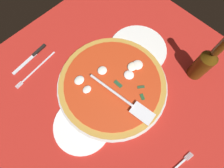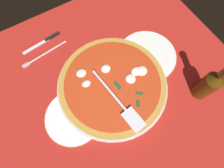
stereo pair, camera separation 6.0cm
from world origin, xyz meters
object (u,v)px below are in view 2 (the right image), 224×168
object	(u,v)px
dinner_plate_left	(73,116)
dinner_plate_right	(147,56)
pizza	(112,84)
beer_bottle	(210,84)
pizza_server	(118,101)
place_setting_far	(45,48)

from	to	relation	value
dinner_plate_left	dinner_plate_right	world-z (taller)	same
dinner_plate_right	pizza	world-z (taller)	pizza
beer_bottle	pizza_server	bearing A→B (deg)	157.43
pizza_server	place_setting_far	world-z (taller)	pizza_server
pizza	beer_bottle	size ratio (longest dim) A/B	1.70
pizza_server	beer_bottle	size ratio (longest dim) A/B	1.13
beer_bottle	dinner_plate_left	bearing A→B (deg)	159.91
dinner_plate_left	beer_bottle	size ratio (longest dim) A/B	0.86
dinner_plate_left	place_setting_far	bearing A→B (deg)	84.86
place_setting_far	beer_bottle	xyz separation A→B (cm)	(43.25, -49.90, 8.85)
pizza_server	dinner_plate_right	bearing A→B (deg)	110.63
beer_bottle	place_setting_far	bearing A→B (deg)	130.92
dinner_plate_right	pizza_server	world-z (taller)	pizza_server
pizza	beer_bottle	distance (cm)	34.66
dinner_plate_left	place_setting_far	size ratio (longest dim) A/B	1.01
pizza	beer_bottle	xyz separation A→B (cm)	(27.50, -19.86, 7.09)
place_setting_far	beer_bottle	distance (cm)	66.63
pizza_server	beer_bottle	bearing A→B (deg)	60.19
dinner_plate_left	beer_bottle	distance (cm)	49.98
pizza	place_setting_far	bearing A→B (deg)	117.66
pizza	pizza_server	distance (cm)	8.24
dinner_plate_right	beer_bottle	bearing A→B (deg)	-71.50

